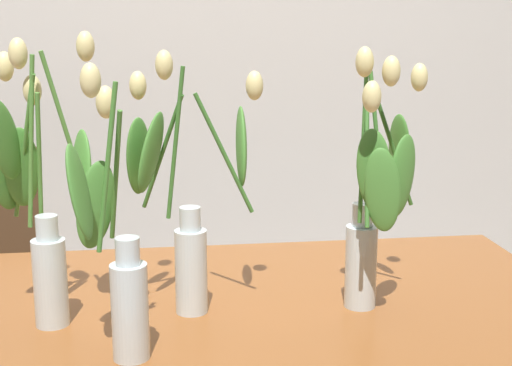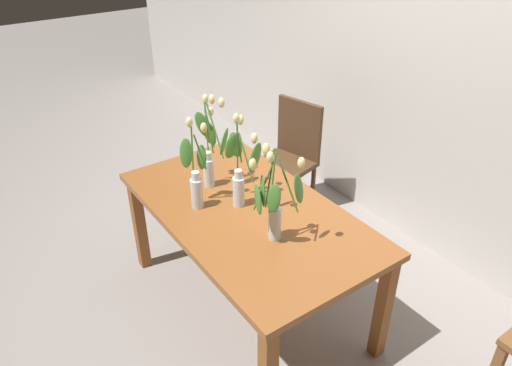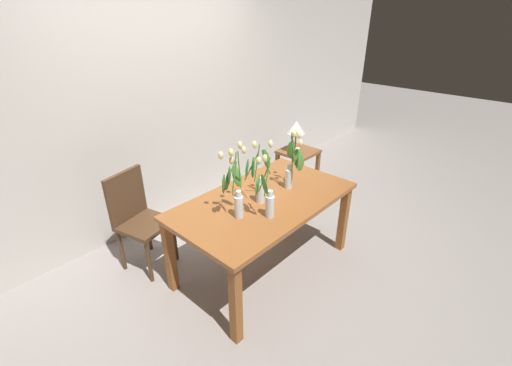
# 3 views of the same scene
# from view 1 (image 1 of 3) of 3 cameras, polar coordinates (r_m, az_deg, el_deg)

# --- Properties ---
(room_wall_rear) EXTENTS (9.00, 0.10, 2.70)m
(room_wall_rear) POSITION_cam_1_polar(r_m,az_deg,el_deg) (2.95, -5.33, 12.59)
(room_wall_rear) COLOR beige
(room_wall_rear) RESTS_ON ground
(dining_table) EXTENTS (1.60, 0.90, 0.74)m
(dining_table) POSITION_cam_1_polar(r_m,az_deg,el_deg) (1.63, -2.72, -12.70)
(dining_table) COLOR brown
(dining_table) RESTS_ON ground
(tulip_vase_0) EXTENTS (0.19, 0.25, 0.56)m
(tulip_vase_0) POSITION_cam_1_polar(r_m,az_deg,el_deg) (1.53, 9.28, -2.01)
(tulip_vase_0) COLOR silver
(tulip_vase_0) RESTS_ON dining_table
(tulip_vase_1) EXTENTS (0.14, 0.16, 0.54)m
(tulip_vase_1) POSITION_cam_1_polar(r_m,az_deg,el_deg) (1.34, -10.86, -6.39)
(tulip_vase_1) COLOR silver
(tulip_vase_1) RESTS_ON dining_table
(tulip_vase_2) EXTENTS (0.29, 0.14, 0.55)m
(tulip_vase_2) POSITION_cam_1_polar(r_m,az_deg,el_deg) (1.52, -5.51, -2.36)
(tulip_vase_2) COLOR silver
(tulip_vase_2) RESTS_ON dining_table
(tulip_vase_3) EXTENTS (0.24, 0.17, 0.59)m
(tulip_vase_3) POSITION_cam_1_polar(r_m,az_deg,el_deg) (1.52, -16.58, -2.07)
(tulip_vase_3) COLOR silver
(tulip_vase_3) RESTS_ON dining_table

